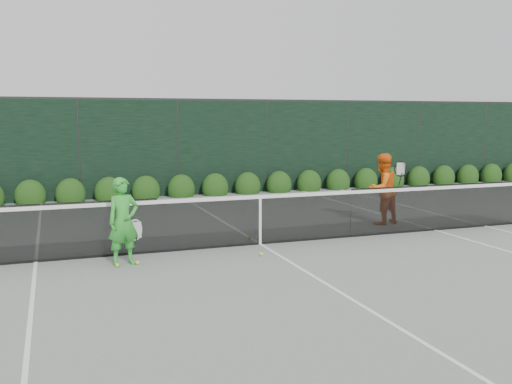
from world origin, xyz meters
name	(u,v)px	position (x,y,z in m)	size (l,w,h in m)	color
ground	(260,244)	(0.00, 0.00, 0.00)	(80.00, 80.00, 0.00)	gray
tennis_net	(259,218)	(-0.02, 0.00, 0.53)	(12.90, 0.10, 1.07)	#10321D
player_woman	(123,221)	(-2.69, -0.65, 0.74)	(0.65, 0.50, 1.48)	green
player_man	(382,189)	(3.42, 1.07, 0.83)	(0.95, 0.81, 1.65)	orange
court_lines	(260,244)	(0.00, 0.00, 0.01)	(11.03, 23.83, 0.01)	white
windscreen_fence	(323,183)	(0.00, -2.71, 1.51)	(32.00, 21.07, 3.06)	black
hedge_row	(181,189)	(0.00, 7.15, 0.23)	(31.66, 0.65, 0.94)	#13370F
tennis_balls	(216,251)	(-1.00, -0.38, 0.03)	(3.56, 1.44, 0.07)	#C3DF31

